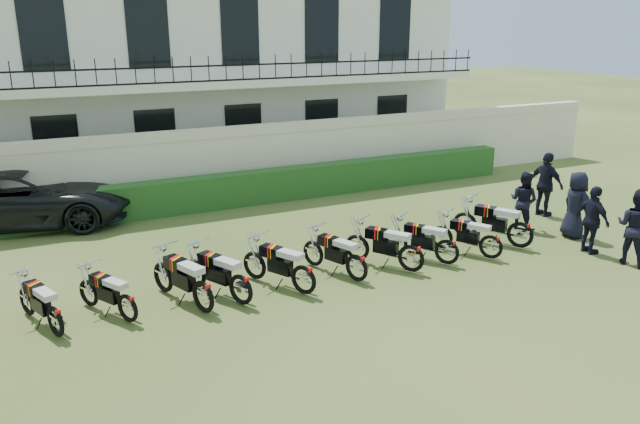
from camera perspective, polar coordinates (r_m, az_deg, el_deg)
The scene contains 20 objects.
ground at distance 12.96m, azimuth 1.42°, elevation -7.72°, with size 100.00×100.00×0.00m, color #31481D.
perimeter_wall at distance 19.70m, azimuth -9.19°, elevation 4.39°, with size 30.00×0.35×2.30m.
hedge at distance 19.42m, azimuth -5.59°, elevation 2.30°, with size 18.00×0.60×1.00m, color #254B1A.
building at distance 25.06m, azimuth -13.51°, elevation 12.72°, with size 20.40×9.60×7.40m.
motorcycle_0 at distance 12.15m, azimuth -23.09°, elevation -8.61°, with size 0.80×1.72×0.98m.
motorcycle_1 at distance 12.25m, azimuth -17.23°, elevation -7.82°, with size 0.93×1.56×0.95m.
motorcycle_2 at distance 12.25m, azimuth -10.67°, elevation -6.95°, with size 0.89×1.94×1.11m.
motorcycle_3 at distance 12.47m, azimuth -7.27°, elevation -6.39°, with size 1.00×1.81×1.08m.
motorcycle_4 at distance 12.83m, azimuth -1.51°, elevation -5.57°, with size 1.04×1.78×1.07m.
motorcycle_5 at distance 13.48m, azimuth 3.38°, elevation -4.53°, with size 0.85×1.80×1.03m.
motorcycle_6 at distance 14.08m, azimuth 8.36°, elevation -3.62°, with size 1.18×1.71×1.09m.
motorcycle_7 at distance 14.66m, azimuth 11.56°, elevation -3.06°, with size 1.10×1.63×1.03m.
motorcycle_8 at distance 15.26m, azimuth 15.40°, elevation -2.59°, with size 1.00×1.62×0.99m.
motorcycle_9 at distance 16.15m, azimuth 17.88°, elevation -1.44°, with size 1.15×1.87×1.15m.
suv at distance 18.88m, azimuth -25.58°, elevation 1.18°, with size 2.65×5.75×1.60m, color black.
officer_1 at distance 16.06m, azimuth 26.90°, elevation -1.22°, with size 0.87×0.68×1.80m, color black.
officer_2 at distance 16.38m, azimuth 23.66°, elevation -0.68°, with size 0.98×0.41×1.68m, color black.
officer_3 at distance 17.42m, azimuth 22.34°, elevation 0.61°, with size 0.86×0.56×1.75m, color black.
officer_4 at distance 17.65m, azimuth 18.12°, elevation 1.00°, with size 0.78×0.60×1.60m, color black.
officer_5 at distance 19.03m, azimuth 19.95°, elevation 2.37°, with size 1.09×0.45×1.86m, color black.
Camera 1 is at (-5.37, -10.46, 5.45)m, focal length 35.00 mm.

